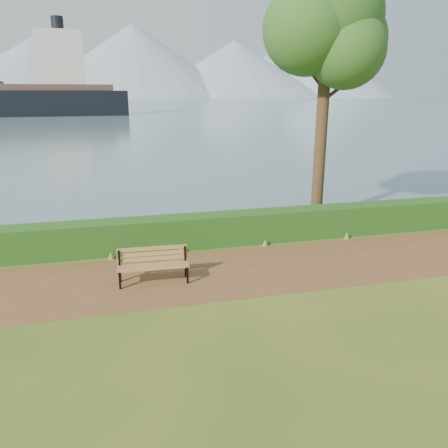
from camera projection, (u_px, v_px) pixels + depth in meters
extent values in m
plane|color=#394F16|center=(234.00, 276.00, 11.74)|extent=(140.00, 140.00, 0.00)
cube|color=brown|center=(231.00, 271.00, 12.02)|extent=(40.00, 3.40, 0.01)
cube|color=#194814|center=(213.00, 230.00, 14.01)|extent=(32.00, 0.85, 1.00)
cube|color=#4A6378|center=(115.00, 101.00, 253.12)|extent=(700.00, 510.00, 0.00)
cone|color=#7A8EA3|center=(36.00, 68.00, 357.52)|extent=(160.00, 160.00, 48.00)
cone|color=#7A8EA3|center=(134.00, 61.00, 383.44)|extent=(190.00, 190.00, 62.00)
cone|color=#7A8EA3|center=(234.00, 69.00, 401.52)|extent=(170.00, 170.00, 50.00)
cone|color=#7A8EA3|center=(319.00, 67.00, 430.64)|extent=(150.00, 150.00, 58.00)
cone|color=#7A8EA3|center=(101.00, 78.00, 403.55)|extent=(120.00, 120.00, 35.00)
cone|color=#7A8EA3|center=(266.00, 76.00, 435.51)|extent=(130.00, 130.00, 40.00)
cube|color=black|center=(120.00, 281.00, 10.87)|extent=(0.05, 0.06, 0.45)
cube|color=black|center=(120.00, 266.00, 11.23)|extent=(0.05, 0.06, 0.87)
cube|color=black|center=(120.00, 270.00, 11.02)|extent=(0.07, 0.53, 0.05)
cube|color=black|center=(187.00, 275.00, 11.19)|extent=(0.05, 0.06, 0.45)
cube|color=black|center=(185.00, 262.00, 11.55)|extent=(0.05, 0.06, 0.87)
cube|color=black|center=(186.00, 265.00, 11.34)|extent=(0.07, 0.53, 0.05)
cube|color=#9C673C|center=(154.00, 269.00, 10.99)|extent=(1.82, 0.17, 0.04)
cube|color=#9C673C|center=(153.00, 267.00, 11.11)|extent=(1.82, 0.17, 0.04)
cube|color=#9C673C|center=(153.00, 265.00, 11.23)|extent=(1.82, 0.17, 0.04)
cube|color=#9C673C|center=(153.00, 264.00, 11.35)|extent=(1.82, 0.17, 0.04)
cube|color=#9C673C|center=(153.00, 258.00, 11.38)|extent=(1.82, 0.13, 0.10)
cube|color=#9C673C|center=(152.00, 253.00, 11.33)|extent=(1.82, 0.13, 0.10)
cube|color=#9C673C|center=(152.00, 248.00, 11.29)|extent=(1.82, 0.13, 0.10)
cylinder|color=#312114|center=(322.00, 116.00, 15.85)|extent=(0.44, 0.44, 7.84)
sphere|color=#224D19|center=(328.00, 17.00, 14.91)|extent=(3.70, 3.70, 3.70)
sphere|color=#224D19|center=(347.00, 40.00, 15.67)|extent=(2.83, 2.83, 2.83)
sphere|color=#224D19|center=(308.00, 29.00, 14.59)|extent=(3.05, 3.05, 3.05)
sphere|color=#224D19|center=(347.00, 50.00, 14.61)|extent=(2.61, 2.61, 2.61)
sphere|color=#224D19|center=(309.00, 3.00, 15.22)|extent=(2.40, 2.40, 2.40)
cylinder|color=#312114|center=(336.00, 91.00, 15.71)|extent=(1.15, 0.13, 0.86)
cylinder|color=#312114|center=(312.00, 74.00, 15.44)|extent=(0.89, 0.41, 0.78)
cube|color=silver|center=(61.00, 60.00, 90.92)|extent=(9.57, 8.85, 11.17)
cylinder|color=black|center=(57.00, 26.00, 89.01)|extent=(2.44, 2.44, 3.55)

